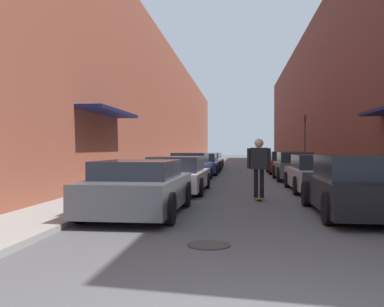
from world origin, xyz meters
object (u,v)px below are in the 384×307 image
parked_car_right_2 (294,167)px  traffic_light (305,136)px  parked_car_left_4 (208,162)px  parked_car_right_0 (357,187)px  parked_car_left_3 (202,164)px  parked_car_left_0 (140,188)px  parked_car_left_2 (191,167)px  parked_car_left_1 (177,175)px  parked_car_right_3 (284,163)px  parked_car_left_5 (211,160)px  parked_car_right_1 (318,174)px  skateboarder (259,162)px  manhole_cover (209,245)px

parked_car_right_2 → traffic_light: 11.83m
parked_car_left_4 → parked_car_right_0: bearing=-76.2°
parked_car_left_3 → parked_car_left_0: bearing=-90.5°
parked_car_left_3 → parked_car_left_2: bearing=-91.3°
parked_car_left_1 → parked_car_right_3: size_ratio=1.20×
parked_car_left_2 → parked_car_right_0: 11.26m
parked_car_left_4 → parked_car_left_5: size_ratio=0.87×
parked_car_left_4 → parked_car_right_1: size_ratio=0.90×
parked_car_left_0 → parked_car_right_2: size_ratio=1.07×
parked_car_left_3 → traffic_light: bearing=46.1°
parked_car_right_0 → parked_car_right_3: (0.04, 16.45, -0.02)m
parked_car_right_1 → skateboarder: size_ratio=2.41×
parked_car_left_4 → parked_car_right_2: size_ratio=0.98×
parked_car_right_0 → parked_car_right_2: (-0.05, 11.00, -0.01)m
parked_car_left_4 → manhole_cover: size_ratio=5.73×
parked_car_left_2 → parked_car_right_3: parked_car_right_3 is taller
parked_car_left_2 → parked_car_right_0: (5.04, -10.08, 0.02)m
parked_car_left_5 → parked_car_right_1: 20.38m
parked_car_right_3 → skateboarder: 13.88m
parked_car_right_2 → traffic_light: (2.22, 11.47, 1.84)m
parked_car_right_0 → skateboarder: skateboarder is taller
parked_car_right_2 → parked_car_right_3: 5.45m
parked_car_left_1 → parked_car_right_0: (4.92, -4.81, 0.06)m
parked_car_left_1 → parked_car_left_5: bearing=90.3°
manhole_cover → parked_car_left_3: bearing=95.3°
skateboarder → traffic_light: 20.23m
parked_car_left_5 → parked_car_right_0: size_ratio=0.99×
parked_car_left_1 → traffic_light: size_ratio=1.22×
parked_car_right_1 → parked_car_left_1: bearing=-171.3°
parked_car_right_2 → parked_car_right_3: parked_car_right_2 is taller
parked_car_left_4 → manhole_cover: 23.49m
parked_car_right_3 → parked_car_left_2: bearing=-128.5°
parked_car_left_0 → parked_car_left_5: size_ratio=0.95×
parked_car_left_3 → skateboarder: skateboarder is taller
parked_car_left_1 → parked_car_left_3: parked_car_left_1 is taller
parked_car_right_3 → parked_car_left_4: bearing=144.7°
parked_car_right_1 → parked_car_left_0: bearing=-130.6°
traffic_light → manhole_cover: bearing=-101.7°
parked_car_left_1 → parked_car_left_5: size_ratio=1.03×
parked_car_left_2 → parked_car_right_3: 8.15m
parked_car_right_2 → manhole_cover: (-3.16, -14.46, -0.66)m
skateboarder → parked_car_right_1: bearing=51.7°
parked_car_left_1 → parked_car_right_2: (4.87, 6.19, 0.06)m
parked_car_left_2 → manhole_cover: parked_car_left_2 is taller
parked_car_left_1 → parked_car_right_1: (5.02, 0.76, 0.03)m
parked_car_left_1 → parked_car_left_4: size_ratio=1.18×
parked_car_left_2 → parked_car_right_2: bearing=10.5°
parked_car_right_3 → traffic_light: (2.13, 6.02, 1.85)m
parked_car_left_2 → parked_car_right_3: size_ratio=1.09×
parked_car_left_1 → manhole_cover: parked_car_left_1 is taller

